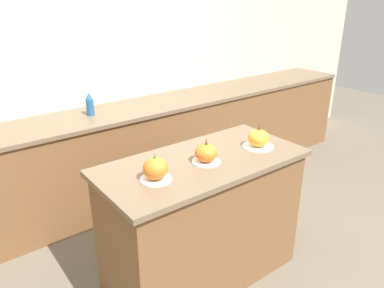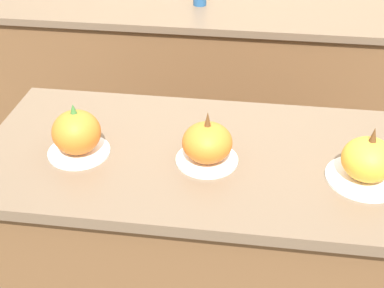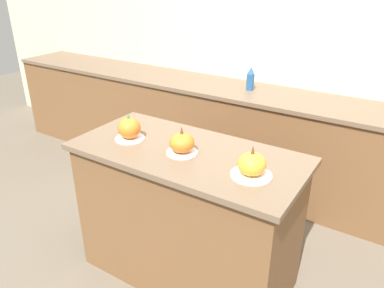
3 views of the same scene
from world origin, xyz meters
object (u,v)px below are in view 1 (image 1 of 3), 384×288
object	(u,v)px
pumpkin_cake_center	(206,154)
bottle_tall	(90,104)
pumpkin_cake_left	(155,170)
pumpkin_cake_right	(258,139)

from	to	relation	value
pumpkin_cake_center	bottle_tall	size ratio (longest dim) A/B	0.90
bottle_tall	pumpkin_cake_left	bearing A→B (deg)	-97.87
pumpkin_cake_left	pumpkin_cake_right	bearing A→B (deg)	-1.03
pumpkin_cake_left	pumpkin_cake_center	size ratio (longest dim) A/B	1.01
pumpkin_cake_left	pumpkin_cake_center	xyz separation A→B (m)	(0.39, 0.01, -0.01)
pumpkin_cake_left	bottle_tall	bearing A→B (deg)	82.13
pumpkin_cake_center	pumpkin_cake_right	distance (m)	0.45
pumpkin_cake_right	bottle_tall	size ratio (longest dim) A/B	1.06
pumpkin_cake_left	pumpkin_cake_center	bearing A→B (deg)	1.71
pumpkin_cake_left	pumpkin_cake_center	distance (m)	0.39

